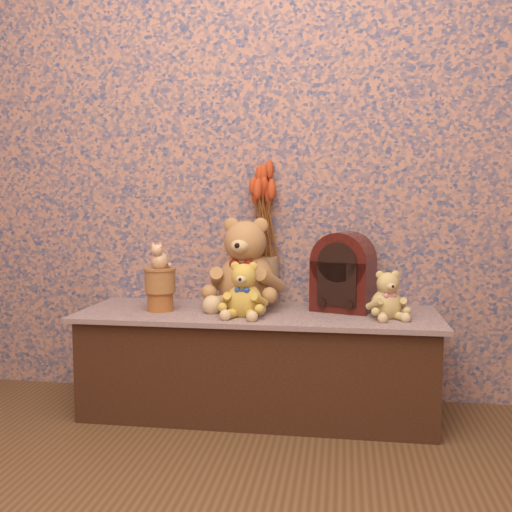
{
  "coord_description": "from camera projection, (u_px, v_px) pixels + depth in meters",
  "views": [
    {
      "loc": [
        0.35,
        -1.13,
        0.91
      ],
      "look_at": [
        0.0,
        1.2,
        0.68
      ],
      "focal_mm": 40.71,
      "sensor_mm": 36.0,
      "label": 1
    }
  ],
  "objects": [
    {
      "name": "cat_figurine",
      "position": [
        160.0,
        255.0,
        2.44
      ],
      "size": [
        0.09,
        0.1,
        0.12
      ],
      "primitive_type": null,
      "rotation": [
        0.0,
        0.0,
        -0.08
      ],
      "color": "silver",
      "rests_on": "biscuit_tin_upper"
    },
    {
      "name": "dried_stalks",
      "position": [
        264.0,
        207.0,
        2.59
      ],
      "size": [
        0.31,
        0.31,
        0.45
      ],
      "primitive_type": null,
      "rotation": [
        0.0,
        0.0,
        0.39
      ],
      "color": "#C3431F",
      "rests_on": "ceramic_vase"
    },
    {
      "name": "biscuit_tin_upper",
      "position": [
        160.0,
        280.0,
        2.45
      ],
      "size": [
        0.16,
        0.16,
        0.1
      ],
      "primitive_type": "cylinder",
      "rotation": [
        0.0,
        0.0,
        -0.29
      ],
      "color": "tan",
      "rests_on": "biscuit_tin_lower"
    },
    {
      "name": "ceramic_vase",
      "position": [
        264.0,
        280.0,
        2.62
      ],
      "size": [
        0.15,
        0.15,
        0.21
      ],
      "primitive_type": "cylinder",
      "rotation": [
        0.0,
        0.0,
        0.16
      ],
      "color": "tan",
      "rests_on": "display_shelf"
    },
    {
      "name": "teddy_medium",
      "position": [
        244.0,
        287.0,
        2.34
      ],
      "size": [
        0.2,
        0.24,
        0.24
      ],
      "primitive_type": null,
      "rotation": [
        0.0,
        0.0,
        -0.07
      ],
      "color": "gold",
      "rests_on": "display_shelf"
    },
    {
      "name": "cathedral_radio",
      "position": [
        344.0,
        271.0,
        2.45
      ],
      "size": [
        0.28,
        0.24,
        0.33
      ],
      "primitive_type": null,
      "rotation": [
        0.0,
        0.0,
        -0.3
      ],
      "color": "#370F0A",
      "rests_on": "display_shelf"
    },
    {
      "name": "display_shelf",
      "position": [
        258.0,
        362.0,
        2.46
      ],
      "size": [
        1.5,
        0.52,
        0.44
      ],
      "primitive_type": "cube",
      "color": "#394976",
      "rests_on": "ground"
    },
    {
      "name": "biscuit_tin_lower",
      "position": [
        160.0,
        301.0,
        2.46
      ],
      "size": [
        0.14,
        0.14,
        0.08
      ],
      "primitive_type": "cylinder",
      "rotation": [
        0.0,
        0.0,
        0.38
      ],
      "color": "#B69135",
      "rests_on": "display_shelf"
    },
    {
      "name": "teddy_small",
      "position": [
        387.0,
        293.0,
        2.3
      ],
      "size": [
        0.21,
        0.23,
        0.2
      ],
      "primitive_type": null,
      "rotation": [
        0.0,
        0.0,
        0.3
      ],
      "color": "tan",
      "rests_on": "display_shelf"
    },
    {
      "name": "teddy_large",
      "position": [
        247.0,
        259.0,
        2.52
      ],
      "size": [
        0.39,
        0.44,
        0.42
      ],
      "primitive_type": null,
      "rotation": [
        0.0,
        0.0,
        -0.15
      ],
      "color": "#A36F3F",
      "rests_on": "display_shelf"
    }
  ]
}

